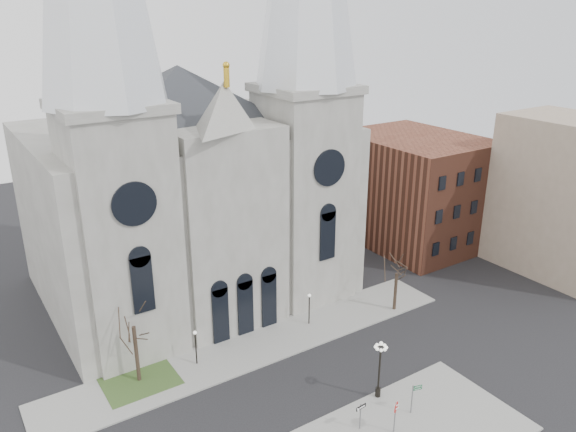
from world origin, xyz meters
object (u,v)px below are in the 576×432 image
stop_sign (395,410)px  globe_lamp (380,362)px  street_name_sign (413,397)px  one_way_sign (360,412)px

stop_sign → globe_lamp: bearing=59.2°
stop_sign → street_name_sign: bearing=11.5°
globe_lamp → one_way_sign: (-3.60, -2.04, -1.70)m
globe_lamp → street_name_sign: 3.48m
globe_lamp → one_way_sign: bearing=-150.4°
stop_sign → one_way_sign: 2.52m
stop_sign → street_name_sign: size_ratio=1.09×
stop_sign → street_name_sign: stop_sign is taller
stop_sign → globe_lamp: size_ratio=0.54×
stop_sign → one_way_sign: size_ratio=1.24×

